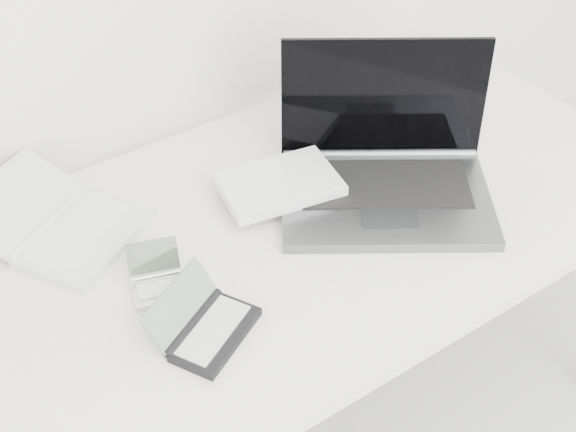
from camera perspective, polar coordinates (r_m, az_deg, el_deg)
desk at (r=1.63m, az=0.06°, el=-1.70°), size 1.60×0.80×0.73m
laptop_large at (r=1.66m, az=5.54°, el=3.09°), size 0.57×0.50×0.29m
netbook_open_white at (r=1.62m, az=-15.58°, el=-0.75°), size 0.37×0.40×0.07m
pda_silver at (r=1.48m, az=-9.29°, el=-4.64°), size 0.13×0.14×0.07m
palmtop_charcoal at (r=1.39m, az=-5.87°, el=-7.83°), size 0.21×0.20×0.08m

